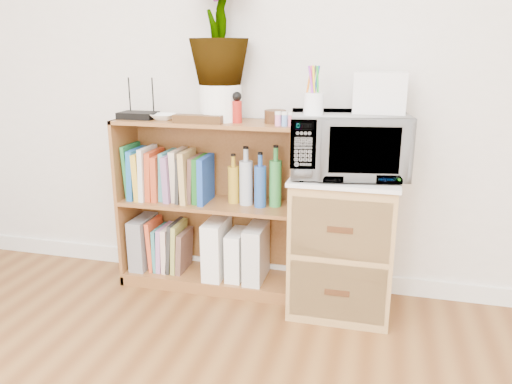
% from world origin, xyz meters
% --- Properties ---
extents(skirting_board, '(4.00, 0.02, 0.10)m').
position_xyz_m(skirting_board, '(0.00, 2.24, 0.05)').
color(skirting_board, white).
rests_on(skirting_board, ground).
extents(bookshelf, '(1.00, 0.30, 0.95)m').
position_xyz_m(bookshelf, '(-0.35, 2.10, 0.47)').
color(bookshelf, brown).
rests_on(bookshelf, ground).
extents(wicker_unit, '(0.50, 0.45, 0.70)m').
position_xyz_m(wicker_unit, '(0.40, 2.02, 0.35)').
color(wicker_unit, '#9E7542').
rests_on(wicker_unit, ground).
extents(microwave, '(0.60, 0.46, 0.30)m').
position_xyz_m(microwave, '(0.40, 2.02, 0.87)').
color(microwave, white).
rests_on(microwave, wicker_unit).
extents(pen_cup, '(0.09, 0.09, 0.10)m').
position_xyz_m(pen_cup, '(0.24, 1.91, 1.07)').
color(pen_cup, white).
rests_on(pen_cup, microwave).
extents(small_appliance, '(0.24, 0.20, 0.19)m').
position_xyz_m(small_appliance, '(0.53, 2.07, 1.12)').
color(small_appliance, silver).
rests_on(small_appliance, microwave).
extents(router, '(0.20, 0.13, 0.04)m').
position_xyz_m(router, '(-0.74, 2.08, 0.97)').
color(router, black).
rests_on(router, bookshelf).
extents(white_bowl, '(0.13, 0.13, 0.03)m').
position_xyz_m(white_bowl, '(-0.58, 2.07, 0.97)').
color(white_bowl, white).
rests_on(white_bowl, bookshelf).
extents(plant_pot, '(0.22, 0.22, 0.19)m').
position_xyz_m(plant_pot, '(-0.28, 2.12, 1.04)').
color(plant_pot, white).
rests_on(plant_pot, bookshelf).
extents(potted_plant, '(0.32, 0.32, 0.57)m').
position_xyz_m(potted_plant, '(-0.28, 2.12, 1.42)').
color(potted_plant, '#2F7731').
rests_on(potted_plant, plant_pot).
extents(trinket_box, '(0.26, 0.06, 0.04)m').
position_xyz_m(trinket_box, '(-0.36, 2.00, 0.97)').
color(trinket_box, '#3D2410').
rests_on(trinket_box, bookshelf).
extents(kokeshi_doll, '(0.05, 0.05, 0.11)m').
position_xyz_m(kokeshi_doll, '(-0.17, 2.06, 1.01)').
color(kokeshi_doll, '#A31B14').
rests_on(kokeshi_doll, bookshelf).
extents(wooden_bowl, '(0.11, 0.11, 0.06)m').
position_xyz_m(wooden_bowl, '(0.02, 2.11, 0.98)').
color(wooden_bowl, '#341C0E').
rests_on(wooden_bowl, bookshelf).
extents(paint_jars, '(0.11, 0.04, 0.06)m').
position_xyz_m(paint_jars, '(0.09, 2.01, 0.98)').
color(paint_jars, pink).
rests_on(paint_jars, bookshelf).
extents(file_box, '(0.09, 0.24, 0.30)m').
position_xyz_m(file_box, '(-0.76, 2.10, 0.22)').
color(file_box, gray).
rests_on(file_box, bookshelf).
extents(magazine_holder_left, '(0.10, 0.26, 0.33)m').
position_xyz_m(magazine_holder_left, '(-0.30, 2.09, 0.23)').
color(magazine_holder_left, white).
rests_on(magazine_holder_left, bookshelf).
extents(magazine_holder_mid, '(0.09, 0.22, 0.27)m').
position_xyz_m(magazine_holder_mid, '(-0.19, 2.09, 0.21)').
color(magazine_holder_mid, white).
rests_on(magazine_holder_mid, bookshelf).
extents(magazine_holder_right, '(0.10, 0.25, 0.31)m').
position_xyz_m(magazine_holder_right, '(-0.08, 2.09, 0.23)').
color(magazine_holder_right, silver).
rests_on(magazine_holder_right, bookshelf).
extents(cookbooks, '(0.48, 0.20, 0.30)m').
position_xyz_m(cookbooks, '(-0.58, 2.10, 0.63)').
color(cookbooks, '#1E7339').
rests_on(cookbooks, bookshelf).
extents(liquor_bottles, '(0.30, 0.07, 0.32)m').
position_xyz_m(liquor_bottles, '(-0.09, 2.10, 0.65)').
color(liquor_bottles, '#BA8F22').
rests_on(liquor_bottles, bookshelf).
extents(lower_books, '(0.22, 0.19, 0.30)m').
position_xyz_m(lower_books, '(-0.60, 2.10, 0.20)').
color(lower_books, '#DE4D27').
rests_on(lower_books, bookshelf).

